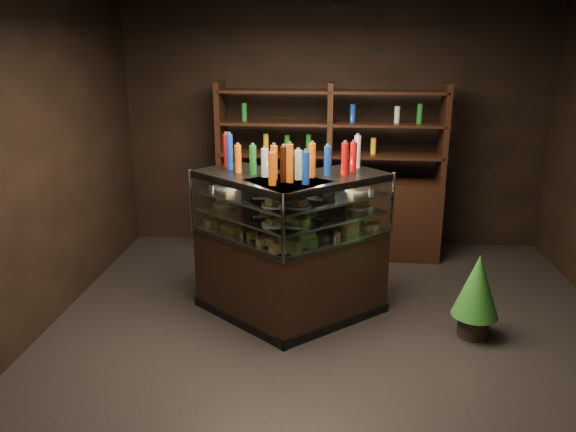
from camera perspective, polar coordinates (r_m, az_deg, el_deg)
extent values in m
plane|color=black|center=(4.87, 4.47, -12.47)|extent=(5.00, 5.00, 0.00)
cube|color=black|center=(6.80, 4.72, 9.43)|extent=(5.00, 0.02, 3.00)
cube|color=black|center=(1.96, 5.66, -10.28)|extent=(5.00, 0.02, 3.00)
cube|color=black|center=(4.97, -25.38, 5.02)|extent=(0.02, 5.00, 3.00)
cube|color=black|center=(5.07, 3.04, -6.32)|extent=(1.29, 1.22, 0.77)
cube|color=black|center=(5.22, 2.98, -9.82)|extent=(1.33, 1.26, 0.08)
cube|color=black|center=(4.78, 3.21, 3.68)|extent=(1.29, 1.22, 0.06)
cube|color=silver|center=(4.93, 3.12, -2.07)|extent=(1.22, 1.15, 0.02)
cube|color=silver|center=(4.87, 3.15, -0.04)|extent=(1.22, 1.15, 0.02)
cube|color=silver|center=(4.82, 3.18, 1.82)|extent=(1.22, 1.15, 0.02)
cube|color=white|center=(4.62, 5.56, 0.02)|extent=(0.91, 0.77, 0.55)
cylinder|color=silver|center=(5.03, 10.55, 1.21)|extent=(0.03, 0.03, 0.57)
cylinder|color=silver|center=(4.28, -0.48, -1.32)|extent=(0.03, 0.03, 0.57)
cube|color=black|center=(5.10, -2.79, -6.14)|extent=(1.29, 1.22, 0.77)
cube|color=black|center=(5.25, -2.74, -9.63)|extent=(1.32, 1.26, 0.08)
cube|color=black|center=(4.82, -2.95, 3.79)|extent=(1.29, 1.22, 0.06)
cube|color=silver|center=(4.96, -2.86, -1.92)|extent=(1.22, 1.16, 0.02)
cube|color=silver|center=(4.91, -2.89, 0.10)|extent=(1.22, 1.16, 0.02)
cube|color=silver|center=(4.86, -2.92, 1.95)|extent=(1.22, 1.16, 0.02)
cube|color=white|center=(4.69, -5.67, 0.27)|extent=(0.90, 0.78, 0.55)
cylinder|color=silver|center=(4.28, -0.48, -1.32)|extent=(0.03, 0.03, 0.57)
cylinder|color=silver|center=(5.15, -9.80, 1.63)|extent=(0.03, 0.03, 0.57)
cube|color=gold|center=(4.61, -1.46, -2.92)|extent=(0.20, 0.19, 0.06)
cube|color=gold|center=(4.75, 1.02, -2.31)|extent=(0.20, 0.19, 0.06)
cube|color=gold|center=(4.89, 3.34, -1.74)|extent=(0.20, 0.19, 0.06)
cube|color=gold|center=(5.05, 5.53, -1.20)|extent=(0.20, 0.19, 0.06)
cube|color=gold|center=(5.21, 7.58, -0.68)|extent=(0.20, 0.19, 0.06)
cylinder|color=white|center=(4.60, -1.20, -0.80)|extent=(0.24, 0.24, 0.01)
cube|color=gold|center=(4.59, -1.20, -0.39)|extent=(0.18, 0.17, 0.05)
cylinder|color=white|center=(4.86, 3.15, 0.16)|extent=(0.24, 0.24, 0.01)
cube|color=gold|center=(4.85, 3.16, 0.55)|extent=(0.18, 0.17, 0.05)
cylinder|color=white|center=(5.15, 7.04, 1.02)|extent=(0.24, 0.24, 0.01)
cube|color=gold|center=(5.14, 7.06, 1.39)|extent=(0.18, 0.17, 0.05)
cylinder|color=white|center=(4.56, -1.21, 1.16)|extent=(0.24, 0.24, 0.02)
cube|color=gold|center=(4.55, -1.21, 1.58)|extent=(0.18, 0.17, 0.05)
cylinder|color=white|center=(4.82, 3.19, 2.02)|extent=(0.24, 0.24, 0.02)
cube|color=gold|center=(4.81, 3.19, 2.42)|extent=(0.18, 0.17, 0.05)
cylinder|color=white|center=(5.11, 7.11, 2.79)|extent=(0.24, 0.24, 0.02)
cube|color=gold|center=(5.10, 7.12, 3.16)|extent=(0.18, 0.17, 0.05)
cube|color=gold|center=(5.29, -6.74, -0.36)|extent=(0.20, 0.19, 0.06)
cube|color=gold|center=(5.11, -4.99, -0.95)|extent=(0.20, 0.19, 0.06)
cube|color=gold|center=(4.93, -3.12, -1.58)|extent=(0.20, 0.19, 0.06)
cube|color=gold|center=(4.76, -1.11, -2.26)|extent=(0.20, 0.19, 0.06)
cube|color=gold|center=(4.59, 1.06, -2.98)|extent=(0.20, 0.19, 0.06)
cylinder|color=white|center=(5.23, -6.22, 1.29)|extent=(0.24, 0.24, 0.01)
cube|color=gold|center=(5.22, -6.23, 1.66)|extent=(0.18, 0.17, 0.05)
cylinder|color=white|center=(4.90, -2.89, 0.29)|extent=(0.24, 0.24, 0.01)
cube|color=gold|center=(4.89, -2.90, 0.68)|extent=(0.18, 0.17, 0.05)
cylinder|color=white|center=(4.59, 0.90, -0.85)|extent=(0.24, 0.24, 0.01)
cube|color=gold|center=(4.58, 0.90, -0.44)|extent=(0.18, 0.17, 0.05)
cylinder|color=white|center=(5.19, -6.28, 3.04)|extent=(0.24, 0.24, 0.02)
cube|color=gold|center=(5.18, -6.29, 3.41)|extent=(0.18, 0.17, 0.05)
cylinder|color=white|center=(4.86, -2.92, 2.15)|extent=(0.24, 0.24, 0.02)
cube|color=gold|center=(4.85, -2.93, 2.54)|extent=(0.18, 0.17, 0.05)
cylinder|color=white|center=(4.54, 0.91, 1.12)|extent=(0.24, 0.24, 0.02)
cube|color=gold|center=(4.53, 0.91, 1.54)|extent=(0.18, 0.17, 0.05)
cylinder|color=#0F38B2|center=(4.45, -1.73, 4.94)|extent=(0.06, 0.06, 0.28)
cylinder|color=silver|center=(4.43, -1.75, 6.84)|extent=(0.03, 0.03, 0.02)
cylinder|color=yellow|center=(4.53, -0.25, 5.16)|extent=(0.06, 0.06, 0.28)
cylinder|color=silver|center=(4.51, -0.25, 7.03)|extent=(0.03, 0.03, 0.02)
cylinder|color=#D8590A|center=(4.62, 1.19, 5.38)|extent=(0.06, 0.06, 0.28)
cylinder|color=silver|center=(4.59, 1.20, 7.21)|extent=(0.03, 0.03, 0.02)
cylinder|color=#147223|center=(4.70, 2.57, 5.58)|extent=(0.06, 0.06, 0.28)
cylinder|color=silver|center=(4.68, 2.60, 7.38)|extent=(0.03, 0.03, 0.02)
cylinder|color=#B20C0A|center=(4.79, 3.91, 5.77)|extent=(0.06, 0.06, 0.28)
cylinder|color=silver|center=(4.77, 3.95, 7.54)|extent=(0.03, 0.03, 0.02)
cylinder|color=silver|center=(4.88, 5.20, 5.95)|extent=(0.06, 0.06, 0.28)
cylinder|color=silver|center=(4.86, 5.24, 7.69)|extent=(0.03, 0.03, 0.02)
cylinder|color=black|center=(4.98, 6.44, 6.13)|extent=(0.06, 0.06, 0.28)
cylinder|color=silver|center=(4.95, 6.50, 7.83)|extent=(0.03, 0.03, 0.02)
cylinder|color=#0F38B2|center=(5.07, 7.63, 6.29)|extent=(0.06, 0.06, 0.28)
cylinder|color=silver|center=(5.05, 7.70, 7.96)|extent=(0.03, 0.03, 0.02)
cylinder|color=#0F38B2|center=(5.16, -6.72, 6.50)|extent=(0.06, 0.06, 0.28)
cylinder|color=silver|center=(5.13, -6.78, 8.15)|extent=(0.03, 0.03, 0.02)
cylinder|color=yellow|center=(5.05, -5.71, 6.31)|extent=(0.06, 0.06, 0.28)
cylinder|color=silver|center=(5.02, -5.76, 7.99)|extent=(0.03, 0.03, 0.02)
cylinder|color=#D8590A|center=(4.94, -4.65, 6.10)|extent=(0.06, 0.06, 0.28)
cylinder|color=silver|center=(4.92, -4.69, 7.82)|extent=(0.03, 0.03, 0.02)
cylinder|color=#147223|center=(4.84, -3.55, 5.88)|extent=(0.06, 0.06, 0.28)
cylinder|color=silver|center=(4.81, -3.58, 7.64)|extent=(0.03, 0.03, 0.02)
cylinder|color=#B20C0A|center=(4.73, -2.40, 5.65)|extent=(0.06, 0.06, 0.28)
cylinder|color=silver|center=(4.71, -2.42, 7.44)|extent=(0.03, 0.03, 0.02)
cylinder|color=silver|center=(4.63, -1.19, 5.41)|extent=(0.06, 0.06, 0.28)
cylinder|color=silver|center=(4.60, -1.20, 7.24)|extent=(0.03, 0.03, 0.02)
cylinder|color=black|center=(4.53, 0.06, 5.16)|extent=(0.06, 0.06, 0.28)
cylinder|color=silver|center=(4.50, 0.06, 7.03)|extent=(0.03, 0.03, 0.02)
cylinder|color=#0F38B2|center=(4.44, 1.37, 4.89)|extent=(0.06, 0.06, 0.28)
cylinder|color=silver|center=(4.41, 1.38, 6.80)|extent=(0.03, 0.03, 0.02)
cylinder|color=black|center=(5.13, 18.28, -10.49)|extent=(0.26, 0.26, 0.19)
cone|color=#1B5418|center=(4.98, 18.68, -6.72)|extent=(0.39, 0.39, 0.54)
cone|color=#1B5418|center=(4.91, 18.87, -4.81)|extent=(0.30, 0.30, 0.38)
cube|color=black|center=(6.59, 4.12, -0.18)|extent=(2.56, 0.49, 0.90)
cube|color=black|center=(6.51, -6.84, 8.58)|extent=(0.07, 0.38, 1.10)
cube|color=black|center=(6.36, 4.31, 8.45)|extent=(0.07, 0.38, 1.10)
cube|color=black|center=(6.45, 15.56, 8.00)|extent=(0.07, 0.38, 1.10)
cube|color=black|center=(6.40, 4.26, 6.24)|extent=(2.51, 0.45, 0.03)
cube|color=black|center=(6.35, 4.33, 9.35)|extent=(2.51, 0.45, 0.03)
cube|color=black|center=(6.31, 4.40, 12.50)|extent=(2.51, 0.45, 0.03)
cylinder|color=#0F38B2|center=(6.48, -4.40, 7.49)|extent=(0.06, 0.06, 0.22)
cylinder|color=yellow|center=(6.44, -2.25, 7.47)|extent=(0.06, 0.06, 0.22)
cylinder|color=#D8590A|center=(6.41, -0.09, 7.44)|extent=(0.06, 0.06, 0.22)
cylinder|color=#147223|center=(6.39, 2.09, 7.40)|extent=(0.06, 0.06, 0.22)
cylinder|color=#B20C0A|center=(6.38, 4.28, 7.34)|extent=(0.06, 0.06, 0.22)
cylinder|color=silver|center=(6.38, 6.48, 7.28)|extent=(0.06, 0.06, 0.22)
cylinder|color=black|center=(6.39, 8.67, 7.21)|extent=(0.06, 0.06, 0.22)
cylinder|color=#0F38B2|center=(6.40, 10.86, 7.12)|extent=(0.06, 0.06, 0.22)
cylinder|color=yellow|center=(6.43, 13.02, 7.03)|extent=(0.06, 0.06, 0.22)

